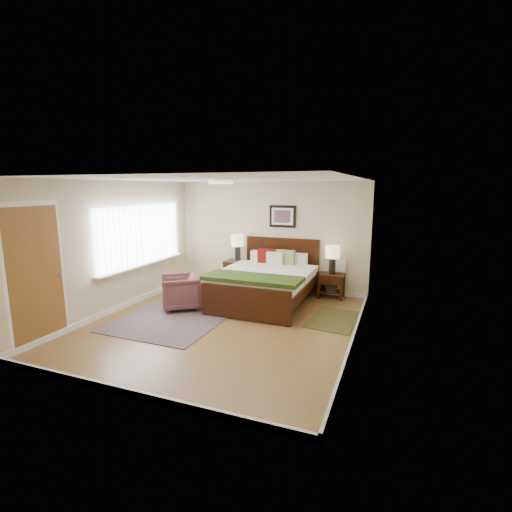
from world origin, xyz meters
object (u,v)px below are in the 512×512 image
(nightstand_right, at_px, (331,283))
(armchair, at_px, (181,292))
(lamp_left, at_px, (238,243))
(rug_persian, at_px, (180,315))
(bed, at_px, (266,277))
(nightstand_left, at_px, (237,266))
(lamp_right, at_px, (333,255))

(nightstand_right, distance_m, armchair, 3.20)
(lamp_left, bearing_deg, rug_persian, -95.88)
(bed, bearing_deg, armchair, -147.26)
(bed, xyz_separation_m, armchair, (-1.45, -0.94, -0.22))
(rug_persian, bearing_deg, lamp_left, 84.43)
(nightstand_left, height_order, lamp_right, lamp_right)
(nightstand_right, bearing_deg, bed, -144.00)
(nightstand_left, xyz_separation_m, armchair, (-0.43, -1.79, -0.20))
(lamp_left, bearing_deg, armchair, -103.20)
(lamp_right, xyz_separation_m, rug_persian, (-2.44, -2.16, -0.94))
(nightstand_right, xyz_separation_m, armchair, (-2.64, -1.80, 0.00))
(rug_persian, bearing_deg, lamp_right, 41.84)
(lamp_right, bearing_deg, armchair, -145.56)
(nightstand_right, xyz_separation_m, lamp_left, (-2.22, 0.01, 0.75))
(lamp_left, height_order, rug_persian, lamp_left)
(nightstand_right, distance_m, lamp_right, 0.62)
(lamp_left, bearing_deg, nightstand_right, -0.34)
(bed, xyz_separation_m, rug_persian, (-1.25, -1.29, -0.55))
(lamp_left, xyz_separation_m, lamp_right, (2.22, 0.00, -0.13))
(nightstand_right, height_order, lamp_right, lamp_right)
(nightstand_left, relative_size, lamp_right, 1.08)
(lamp_left, relative_size, rug_persian, 0.24)
(nightstand_right, xyz_separation_m, rug_persian, (-2.44, -2.15, -0.33))
(bed, distance_m, nightstand_right, 1.49)
(armchair, bearing_deg, lamp_left, 130.83)
(bed, bearing_deg, rug_persian, -134.24)
(bed, height_order, armchair, bed)
(nightstand_left, bearing_deg, nightstand_right, 0.23)
(nightstand_right, height_order, armchair, armchair)
(lamp_right, xyz_separation_m, armchair, (-2.64, -1.81, -0.61))
(nightstand_right, height_order, lamp_left, lamp_left)
(lamp_left, relative_size, armchair, 0.83)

